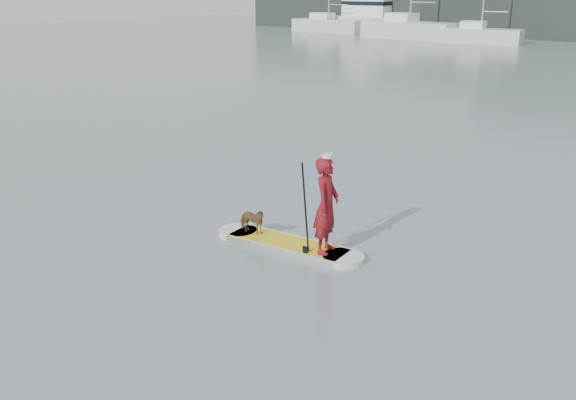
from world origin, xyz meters
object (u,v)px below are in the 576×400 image
Objects in this scene: sailboat_c at (480,35)px; sailboat_b at (409,28)px; motor_yacht_b at (371,16)px; sailboat_a at (328,25)px; paddleboard at (288,245)px; paddler at (326,205)px; dog at (252,220)px.

sailboat_b is at bearing 165.74° from sailboat_c.
sailboat_b reaches higher than motor_yacht_b.
sailboat_c is (18.02, -2.61, -0.06)m from sailboat_a.
paddleboard is 52.12m from sailboat_b.
sailboat_a is at bearing -141.57° from motor_yacht_b.
sailboat_b is at bearing -12.40° from sailboat_a.
motor_yacht_b reaches higher than paddler.
paddler is at bearing -91.85° from dog.
sailboat_c is 1.09× the size of motor_yacht_b.
dog is at bearing 180.00° from paddleboard.
paddleboard is 0.36× the size of motor_yacht_b.
paddler reaches higher than paddleboard.
paddler is at bearing 0.00° from paddleboard.
paddler is 48.83m from sailboat_c.
paddler is 60.17m from motor_yacht_b.
sailboat_b reaches higher than dog.
paddleboard is 0.95m from dog.
sailboat_c is at bearing 2.52° from paddler.
sailboat_b reaches higher than paddleboard.
paddleboard is at bearing -80.02° from sailboat_c.
motor_yacht_b is (-29.85, 51.82, 1.62)m from paddleboard.
sailboat_c reaches higher than dog.
sailboat_c is (-14.45, 46.24, 0.35)m from dog.
motor_yacht_b reaches higher than dog.
sailboat_b reaches higher than sailboat_c.
paddleboard is at bearing 78.78° from paddler.
sailboat_c is 15.62m from motor_yacht_b.
sailboat_a is (-33.35, 48.76, 0.74)m from paddleboard.
sailboat_c reaches higher than paddleboard.
dog is at bearing -81.05° from sailboat_c.
sailboat_c is at bearing 0.42° from sailboat_b.
motor_yacht_b is (-7.16, 4.91, 0.69)m from sailboat_b.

